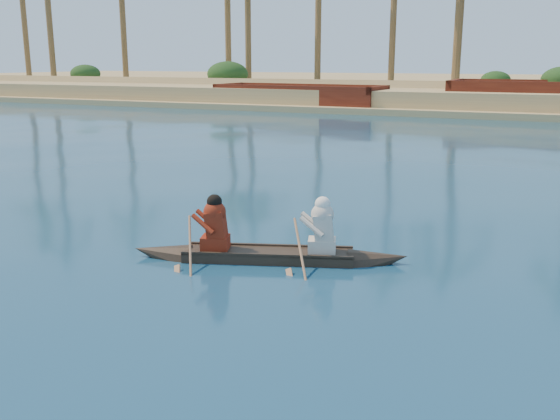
% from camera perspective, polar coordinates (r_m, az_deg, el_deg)
% --- Properties ---
extents(canoe, '(4.28, 1.91, 1.19)m').
position_cam_1_polar(canoe, '(9.74, -1.08, -3.32)').
color(canoe, '#32231B').
rests_on(canoe, ground).
extents(barge_left, '(10.98, 4.26, 1.80)m').
position_cam_1_polar(barge_left, '(40.44, 1.77, 10.11)').
color(barge_left, '#602414').
rests_on(barge_left, ground).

